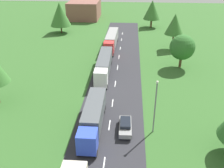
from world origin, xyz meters
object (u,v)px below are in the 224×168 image
at_px(car_third, 125,126).
at_px(tree_lime, 60,14).
at_px(distant_building, 84,10).
at_px(tree_birch, 175,24).
at_px(lamppost_second, 155,105).
at_px(truck_fourth, 111,40).
at_px(truck_second, 93,116).
at_px(truck_third, 104,65).
at_px(tree_elm, 182,47).
at_px(tree_maple, 152,10).

distance_m(car_third, tree_lime, 53.59).
bearing_deg(distant_building, car_third, -75.64).
bearing_deg(tree_birch, lamppost_second, -101.76).
relative_size(tree_birch, tree_lime, 0.97).
height_order(truck_fourth, tree_birch, tree_birch).
relative_size(lamppost_second, tree_birch, 0.88).
bearing_deg(truck_second, tree_lime, 109.47).
xyz_separation_m(truck_third, lamppost_second, (8.82, -18.59, 2.36)).
bearing_deg(truck_second, lamppost_second, -0.68).
distance_m(truck_third, distant_building, 52.71).
relative_size(truck_third, car_third, 3.21).
bearing_deg(tree_elm, truck_fourth, 143.57).
distance_m(truck_fourth, tree_elm, 20.15).
bearing_deg(distant_building, truck_second, -79.15).
relative_size(tree_maple, tree_lime, 0.95).
bearing_deg(tree_birch, distant_building, 130.70).
bearing_deg(truck_fourth, car_third, -82.42).
xyz_separation_m(lamppost_second, tree_maple, (3.25, 57.71, 1.35)).
distance_m(tree_elm, tree_lime, 41.57).
xyz_separation_m(tree_maple, tree_elm, (4.25, -34.22, -1.26)).
xyz_separation_m(lamppost_second, tree_elm, (7.50, 23.49, 0.09)).
xyz_separation_m(tree_birch, tree_elm, (0.05, -12.26, -1.93)).
bearing_deg(truck_second, truck_third, 91.29).
distance_m(lamppost_second, distant_building, 73.00).
bearing_deg(lamppost_second, tree_lime, 117.73).
relative_size(lamppost_second, tree_elm, 1.10).
bearing_deg(car_third, tree_lime, 113.98).
height_order(truck_third, truck_fourth, truck_fourth).
bearing_deg(truck_third, truck_fourth, 89.25).
distance_m(tree_maple, tree_lime, 30.21).
xyz_separation_m(truck_fourth, tree_elm, (16.10, -11.88, 2.40)).
xyz_separation_m(truck_second, lamppost_second, (8.40, -0.10, 2.40)).
height_order(tree_birch, tree_elm, tree_birch).
height_order(lamppost_second, distant_building, lamppost_second).
relative_size(lamppost_second, distant_building, 0.57).
distance_m(tree_birch, tree_elm, 12.41).
bearing_deg(truck_second, car_third, -2.66).
distance_m(lamppost_second, tree_maple, 57.82).
xyz_separation_m(truck_fourth, car_third, (4.72, -35.48, -1.32)).
height_order(tree_birch, distant_building, tree_birch).
height_order(truck_second, car_third, truck_second).
relative_size(car_third, distant_building, 0.33).
xyz_separation_m(truck_fourth, distant_building, (-13.14, 34.31, 1.09)).
bearing_deg(truck_third, distant_building, 104.20).
height_order(truck_fourth, tree_lime, tree_lime).
height_order(truck_third, tree_maple, tree_maple).
height_order(truck_second, tree_lime, tree_lime).
distance_m(truck_third, tree_elm, 17.21).
height_order(tree_birch, tree_maple, tree_birch).
distance_m(truck_second, truck_fourth, 35.27).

